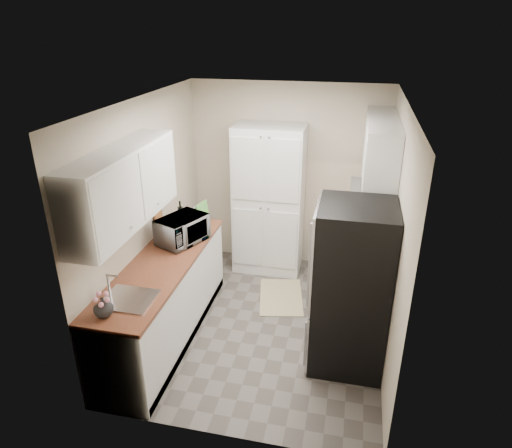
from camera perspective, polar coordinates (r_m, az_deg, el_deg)
name	(u,v)px	position (r m, az deg, el deg)	size (l,w,h in m)	color
ground	(263,323)	(5.38, 0.90, -12.25)	(3.20, 3.20, 0.00)	#56514C
room_shell	(262,190)	(4.60, 0.79, 4.23)	(2.64, 3.24, 2.52)	#C1B69C
pantry_cabinet	(269,200)	(6.07, 1.62, 2.96)	(0.90, 0.55, 2.00)	silver
base_cabinet_left	(165,301)	(5.06, -11.30, -9.40)	(0.60, 2.30, 0.88)	silver
countertop_left	(161,263)	(4.82, -11.74, -4.83)	(0.63, 2.33, 0.04)	brown
base_cabinet_right	(356,251)	(6.10, 12.39, -3.31)	(0.60, 0.80, 0.88)	silver
countertop_right	(359,219)	(5.90, 12.78, 0.65)	(0.63, 0.83, 0.04)	brown
electric_range	(354,279)	(5.38, 12.09, -6.80)	(0.71, 0.78, 1.13)	#B7B7BC
refrigerator	(351,288)	(4.50, 11.81, -7.84)	(0.70, 0.72, 1.70)	#B7B7BC
microwave	(182,230)	(5.12, -9.21, -0.71)	(0.54, 0.37, 0.30)	#B1B0B4
wine_bottle	(181,213)	(5.60, -9.41, 1.33)	(0.07, 0.07, 0.26)	black
flower_vase	(103,307)	(4.07, -18.57, -9.79)	(0.17, 0.17, 0.17)	silver
cutting_board	(203,215)	(5.48, -6.64, 1.17)	(0.02, 0.24, 0.30)	#4C9B3C
toaster_oven	(368,210)	(5.84, 13.88, 1.76)	(0.32, 0.41, 0.24)	#BABBBF
fruit_basket	(369,197)	(5.77, 13.91, 3.31)	(0.26, 0.26, 0.11)	orange
kitchen_mat	(281,297)	(5.82, 3.14, -9.07)	(0.52, 0.83, 0.01)	tan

